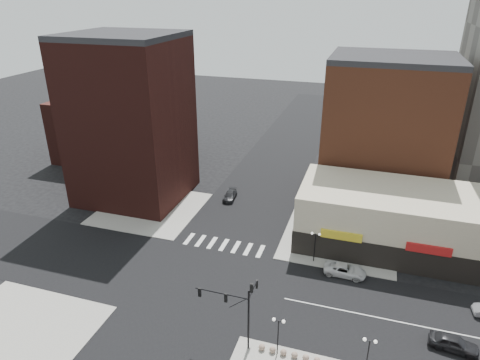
% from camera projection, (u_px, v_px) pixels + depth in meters
% --- Properties ---
extents(ground, '(240.00, 240.00, 0.00)m').
position_uv_depth(ground, '(201.00, 282.00, 50.43)').
color(ground, black).
rests_on(ground, ground).
extents(road_ew, '(200.00, 14.00, 0.02)m').
position_uv_depth(road_ew, '(201.00, 281.00, 50.42)').
color(road_ew, black).
rests_on(road_ew, ground).
extents(road_ns, '(14.00, 200.00, 0.02)m').
position_uv_depth(road_ns, '(201.00, 281.00, 50.42)').
color(road_ns, black).
rests_on(road_ns, ground).
extents(sidewalk_nw, '(15.00, 15.00, 0.12)m').
position_uv_depth(sidewalk_nw, '(151.00, 208.00, 66.99)').
color(sidewalk_nw, gray).
rests_on(sidewalk_nw, ground).
extents(sidewalk_ne, '(15.00, 15.00, 0.12)m').
position_uv_depth(sidewalk_ne, '(339.00, 238.00, 59.00)').
color(sidewalk_ne, gray).
rests_on(sidewalk_ne, ground).
extents(sidewalk_sw, '(15.00, 15.00, 0.12)m').
position_uv_depth(sidewalk_sw, '(8.00, 342.00, 41.80)').
color(sidewalk_sw, gray).
rests_on(sidewalk_sw, ground).
extents(building_nw, '(16.00, 15.00, 25.00)m').
position_uv_depth(building_nw, '(131.00, 122.00, 66.58)').
color(building_nw, '#361511').
rests_on(building_nw, ground).
extents(building_nw_low, '(20.00, 18.00, 12.00)m').
position_uv_depth(building_nw_low, '(117.00, 127.00, 86.31)').
color(building_nw_low, '#361511').
rests_on(building_nw_low, ground).
extents(building_ne_midrise, '(18.00, 15.00, 22.00)m').
position_uv_depth(building_ne_midrise, '(385.00, 133.00, 66.29)').
color(building_ne_midrise, brown).
rests_on(building_ne_midrise, ground).
extents(building_ne_row, '(24.20, 12.20, 8.00)m').
position_uv_depth(building_ne_row, '(392.00, 223.00, 56.31)').
color(building_ne_row, beige).
rests_on(building_ne_row, ground).
extents(traffic_signal, '(5.59, 3.09, 7.77)m').
position_uv_depth(traffic_signal, '(240.00, 303.00, 39.59)').
color(traffic_signal, black).
rests_on(traffic_signal, ground).
extents(street_lamp_se_a, '(1.22, 0.32, 4.16)m').
position_uv_depth(street_lamp_se_a, '(278.00, 327.00, 39.09)').
color(street_lamp_se_a, black).
rests_on(street_lamp_se_a, sidewalk_se).
extents(street_lamp_se_b, '(1.22, 0.32, 4.16)m').
position_uv_depth(street_lamp_se_b, '(369.00, 348.00, 36.89)').
color(street_lamp_se_b, black).
rests_on(street_lamp_se_b, sidewalk_se).
extents(street_lamp_ne, '(1.22, 0.32, 4.16)m').
position_uv_depth(street_lamp_ne, '(315.00, 240.00, 52.72)').
color(street_lamp_ne, black).
rests_on(street_lamp_ne, sidewalk_ne).
extents(bollard_row, '(9.01, 0.61, 0.61)m').
position_uv_depth(bollard_row, '(306.00, 358.00, 39.53)').
color(bollard_row, gray).
rests_on(bollard_row, sidewalk_se).
extents(white_suv, '(5.06, 2.44, 1.39)m').
position_uv_depth(white_suv, '(345.00, 270.00, 51.34)').
color(white_suv, silver).
rests_on(white_suv, ground).
extents(dark_sedan_east, '(4.67, 2.36, 1.53)m').
position_uv_depth(dark_sedan_east, '(454.00, 343.00, 40.70)').
color(dark_sedan_east, black).
rests_on(dark_sedan_east, ground).
extents(dark_sedan_north, '(2.17, 4.48, 1.26)m').
position_uv_depth(dark_sedan_north, '(230.00, 196.00, 69.79)').
color(dark_sedan_north, black).
rests_on(dark_sedan_north, ground).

